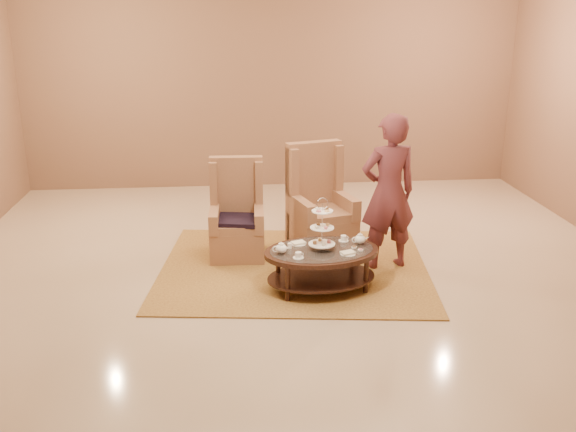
{
  "coord_description": "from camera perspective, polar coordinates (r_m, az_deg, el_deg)",
  "views": [
    {
      "loc": [
        -0.71,
        -6.49,
        2.9
      ],
      "look_at": [
        -0.09,
        0.2,
        0.68
      ],
      "focal_mm": 40.0,
      "sensor_mm": 36.0,
      "label": 1
    }
  ],
  "objects": [
    {
      "name": "rug",
      "position": [
        7.44,
        0.55,
        -4.62
      ],
      "size": [
        3.32,
        2.88,
        0.02
      ],
      "rotation": [
        0.0,
        0.0,
        -0.12
      ],
      "color": "#AE893D",
      "rests_on": "ground"
    },
    {
      "name": "ceiling",
      "position": [
        7.14,
        0.89,
        -5.69
      ],
      "size": [
        8.0,
        8.0,
        0.02
      ],
      "primitive_type": "cube",
      "color": "white",
      "rests_on": "ground"
    },
    {
      "name": "armchair_left",
      "position": [
        7.74,
        -4.55,
        -0.66
      ],
      "size": [
        0.66,
        0.68,
        1.18
      ],
      "rotation": [
        0.0,
        0.0,
        -0.03
      ],
      "color": "#996748",
      "rests_on": "ground"
    },
    {
      "name": "tea_table",
      "position": [
        6.78,
        3.0,
        -3.64
      ],
      "size": [
        1.33,
        1.01,
        1.02
      ],
      "rotation": [
        0.0,
        0.0,
        0.15
      ],
      "color": "black",
      "rests_on": "ground"
    },
    {
      "name": "person",
      "position": [
        7.28,
        8.92,
        2.07
      ],
      "size": [
        0.72,
        0.54,
        1.79
      ],
      "rotation": [
        0.0,
        0.0,
        3.32
      ],
      "color": "#5B272C",
      "rests_on": "ground"
    },
    {
      "name": "ground",
      "position": [
        7.14,
        0.89,
        -5.69
      ],
      "size": [
        8.0,
        8.0,
        0.0
      ],
      "primitive_type": "plane",
      "color": "#C3AD91",
      "rests_on": "ground"
    },
    {
      "name": "armchair_right",
      "position": [
        7.99,
        2.78,
        0.27
      ],
      "size": [
        0.87,
        0.89,
        1.3
      ],
      "rotation": [
        0.0,
        0.0,
        0.28
      ],
      "color": "#996748",
      "rests_on": "ground"
    },
    {
      "name": "wall_back",
      "position": [
        10.58,
        -1.43,
        12.01
      ],
      "size": [
        8.0,
        0.04,
        3.5
      ],
      "primitive_type": "cube",
      "color": "brown",
      "rests_on": "ground"
    }
  ]
}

